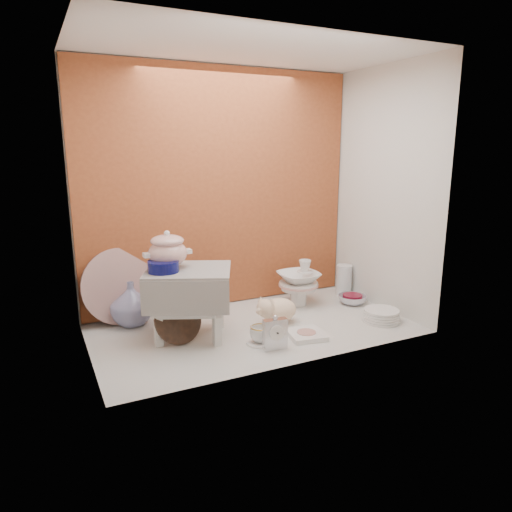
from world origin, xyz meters
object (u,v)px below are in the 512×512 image
Objects in this scene: blue_white_vase at (131,303)px; floral_platter at (120,286)px; dinner_plate_stack at (381,315)px; mantel_clock at (275,332)px; porcelain_tower at (298,283)px; gold_rim_teacup at (260,334)px; crystal_bowl at (352,300)px; soup_tureen at (168,249)px; plush_pig at (279,310)px; step_stool at (190,303)px.

floral_platter is at bearing 126.49° from blue_white_vase.
mantel_clock is at bearing -174.70° from dinner_plate_stack.
blue_white_vase is at bearing -53.51° from floral_platter.
mantel_clock is at bearing -130.40° from porcelain_tower.
floral_platter is 4.02× the size of gold_rim_teacup.
blue_white_vase is 0.89m from mantel_clock.
gold_rim_teacup reaches higher than dinner_plate_stack.
gold_rim_teacup reaches higher than crystal_bowl.
porcelain_tower is (1.06, -0.12, 0.02)m from blue_white_vase.
porcelain_tower is (0.90, 0.14, -0.34)m from soup_tureen.
floral_platter reaches higher than plush_pig.
blue_white_vase reaches higher than crystal_bowl.
soup_tureen is 1.35× the size of mantel_clock.
mantel_clock is 0.98× the size of crystal_bowl.
floral_platter is 1.64× the size of plush_pig.
soup_tureen is at bearing 179.86° from plush_pig.
floral_platter reaches higher than porcelain_tower.
mantel_clock is 0.90m from crystal_bowl.
step_stool is 1.99× the size of dinner_plate_stack.
floral_platter is (-0.21, 0.32, -0.27)m from soup_tureen.
step_stool is 1.14m from dinner_plate_stack.
crystal_bowl is 0.38m from porcelain_tower.
mantel_clock reaches higher than gold_rim_teacup.
step_stool is 0.32m from soup_tureen.
porcelain_tower is at bearing 37.75° from step_stool.
crystal_bowl is at bearing 31.68° from mantel_clock.
mantel_clock is (0.43, -0.41, -0.40)m from soup_tureen.
blue_white_vase is (-0.16, 0.26, -0.36)m from soup_tureen.
floral_platter is at bearing 170.40° from porcelain_tower.
floral_platter reaches higher than mantel_clock.
step_stool reaches higher than crystal_bowl.
floral_platter reaches higher than dinner_plate_stack.
step_stool reaches higher than dinner_plate_stack.
floral_platter is at bearing 151.69° from step_stool.
plush_pig is at bearing -24.75° from blue_white_vase.
step_stool is at bearing 165.67° from dinner_plate_stack.
crystal_bowl is at bearing -12.86° from floral_platter.
porcelain_tower reaches higher than plush_pig.
mantel_clock is 0.72m from porcelain_tower.
dinner_plate_stack is 0.34m from crystal_bowl.
step_stool reaches higher than gold_rim_teacup.
porcelain_tower is (-0.29, 0.48, 0.11)m from dinner_plate_stack.
gold_rim_teacup is 0.51× the size of dinner_plate_stack.
mantel_clock is 0.60× the size of porcelain_tower.
floral_platter is (-0.30, 0.38, 0.03)m from step_stool.
blue_white_vase is 1.48m from dinner_plate_stack.
step_stool is at bearing -33.24° from soup_tureen.
mantel_clock is (0.34, -0.35, -0.10)m from step_stool.
porcelain_tower is at bearing 41.97° from gold_rim_teacup.
mantel_clock reaches higher than plush_pig.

